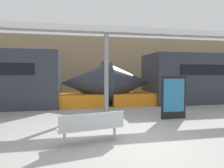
# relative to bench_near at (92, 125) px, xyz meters

# --- Properties ---
(ground_plane) EXTENTS (60.00, 60.00, 0.00)m
(ground_plane) POSITION_rel_bench_near_xyz_m (1.09, -0.13, -0.50)
(ground_plane) COLOR #9E9B96
(station_wall) EXTENTS (56.00, 0.20, 5.00)m
(station_wall) POSITION_rel_bench_near_xyz_m (1.09, 11.69, 2.00)
(station_wall) COLOR #9E8460
(station_wall) RESTS_ON ground_plane
(bench_near) EXTENTS (1.82, 0.78, 0.84)m
(bench_near) POSITION_rel_bench_near_xyz_m (0.00, 0.00, 0.00)
(bench_near) COLOR #ADB2B7
(bench_near) RESTS_ON ground_plane
(poster_board) EXTENTS (1.07, 0.07, 1.79)m
(poster_board) POSITION_rel_bench_near_xyz_m (3.60, 2.27, 0.41)
(poster_board) COLOR black
(poster_board) RESTS_ON ground_plane
(support_column_near) EXTENTS (0.23, 0.23, 3.86)m
(support_column_near) POSITION_rel_bench_near_xyz_m (1.16, 4.49, 1.43)
(support_column_near) COLOR gray
(support_column_near) RESTS_ON ground_plane
(canopy_beam) EXTENTS (28.00, 0.60, 0.28)m
(canopy_beam) POSITION_rel_bench_near_xyz_m (1.16, 4.49, 3.50)
(canopy_beam) COLOR silver
(canopy_beam) RESTS_ON support_column_near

